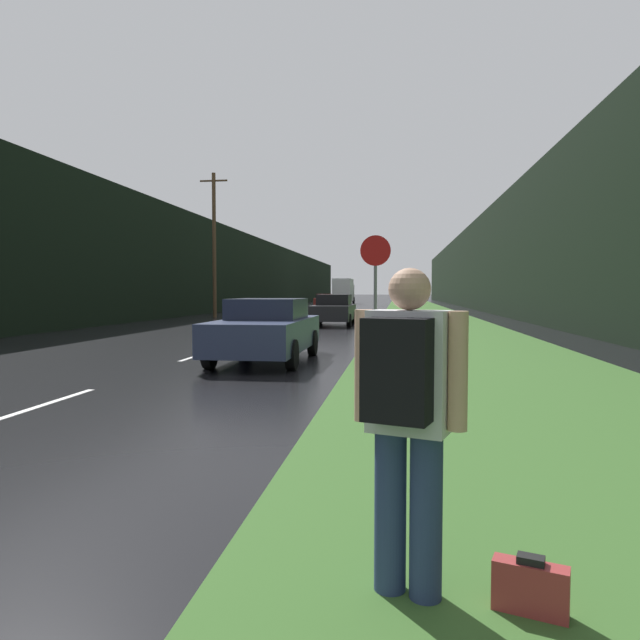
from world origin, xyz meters
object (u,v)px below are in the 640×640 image
(hitchhiker_with_backpack, at_px, (407,412))
(car_passing_near, at_px, (266,329))
(car_passing_far, at_px, (334,310))
(stop_sign, at_px, (375,288))
(car_oncoming, at_px, (325,301))
(suitcase, at_px, (530,589))
(delivery_truck, at_px, (344,291))

(hitchhiker_with_backpack, xyz_separation_m, car_passing_near, (-3.22, 10.41, -0.28))
(car_passing_near, xyz_separation_m, car_passing_far, (0.00, 14.65, -0.00))
(stop_sign, bearing_deg, car_passing_near, 158.86)
(hitchhiker_with_backpack, bearing_deg, car_oncoming, 115.83)
(stop_sign, relative_size, hitchhiker_with_backpack, 1.60)
(car_passing_far, bearing_deg, stop_sign, 99.67)
(car_passing_far, height_order, car_oncoming, car_passing_far)
(suitcase, bearing_deg, hitchhiker_with_backpack, -168.65)
(stop_sign, height_order, hitchhiker_with_backpack, stop_sign)
(car_passing_far, distance_m, delivery_truck, 48.73)
(suitcase, xyz_separation_m, car_oncoming, (-7.99, 53.96, 0.60))
(car_oncoming, bearing_deg, car_passing_far, -81.84)
(stop_sign, distance_m, delivery_truck, 64.59)
(suitcase, bearing_deg, car_passing_far, 116.80)
(stop_sign, xyz_separation_m, delivery_truck, (-6.81, 64.23, 0.00))
(stop_sign, xyz_separation_m, car_oncoming, (-6.81, 44.51, -1.03))
(suitcase, relative_size, car_oncoming, 0.09)
(car_passing_far, bearing_deg, car_passing_near, 90.00)
(car_passing_near, relative_size, delivery_truck, 0.59)
(stop_sign, distance_m, car_passing_far, 15.94)
(hitchhiker_with_backpack, distance_m, car_oncoming, 54.39)
(suitcase, bearing_deg, delivery_truck, 114.26)
(suitcase, xyz_separation_m, delivery_truck, (-7.99, 73.67, 1.63))
(suitcase, relative_size, car_passing_far, 0.09)
(car_passing_near, distance_m, delivery_truck, 63.33)
(delivery_truck, bearing_deg, car_passing_far, -85.14)
(hitchhiker_with_backpack, relative_size, suitcase, 4.60)
(stop_sign, height_order, car_passing_near, stop_sign)
(stop_sign, relative_size, suitcase, 7.35)
(stop_sign, height_order, car_oncoming, stop_sign)
(car_passing_far, xyz_separation_m, delivery_truck, (-4.13, 48.54, 1.00))
(stop_sign, height_order, delivery_truck, delivery_truck)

